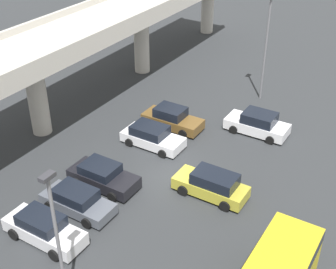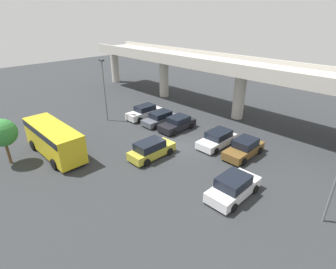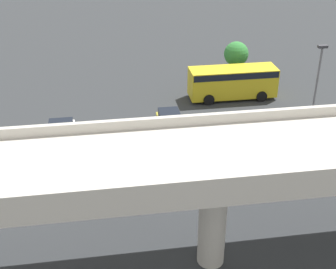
# 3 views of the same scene
# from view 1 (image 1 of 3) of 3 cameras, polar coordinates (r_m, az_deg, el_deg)

# --- Properties ---
(ground_plane) EXTENTS (116.87, 116.87, 0.00)m
(ground_plane) POSITION_cam_1_polar(r_m,az_deg,el_deg) (30.90, 0.37, -5.38)
(ground_plane) COLOR #2D3033
(highway_overpass) EXTENTS (55.98, 6.12, 7.35)m
(highway_overpass) POSITION_cam_1_polar(r_m,az_deg,el_deg) (34.65, -16.32, 8.64)
(highway_overpass) COLOR #BCB7AD
(highway_overpass) RESTS_ON ground_plane
(parked_car_0) EXTENTS (2.00, 4.84, 1.64)m
(parked_car_0) POSITION_cam_1_polar(r_m,az_deg,el_deg) (26.95, -14.91, -11.02)
(parked_car_0) COLOR silver
(parked_car_0) RESTS_ON ground_plane
(parked_car_1) EXTENTS (2.08, 4.62, 1.49)m
(parked_car_1) POSITION_cam_1_polar(r_m,az_deg,el_deg) (28.51, -11.02, -7.91)
(parked_car_1) COLOR #515660
(parked_car_1) RESTS_ON ground_plane
(parked_car_2) EXTENTS (2.21, 4.58, 1.53)m
(parked_car_2) POSITION_cam_1_polar(r_m,az_deg,el_deg) (30.19, -7.95, -5.03)
(parked_car_2) COLOR black
(parked_car_2) RESTS_ON ground_plane
(parked_car_3) EXTENTS (2.06, 4.65, 1.68)m
(parked_car_3) POSITION_cam_1_polar(r_m,az_deg,el_deg) (29.16, 5.37, -6.12)
(parked_car_3) COLOR gold
(parked_car_3) RESTS_ON ground_plane
(parked_car_4) EXTENTS (2.20, 4.59, 1.55)m
(parked_car_4) POSITION_cam_1_polar(r_m,az_deg,el_deg) (33.92, -1.97, -0.24)
(parked_car_4) COLOR silver
(parked_car_4) RESTS_ON ground_plane
(parked_car_5) EXTENTS (2.13, 4.71, 1.65)m
(parked_car_5) POSITION_cam_1_polar(r_m,az_deg,el_deg) (36.14, 0.49, 1.96)
(parked_car_5) COLOR brown
(parked_car_5) RESTS_ON ground_plane
(parked_car_6) EXTENTS (2.24, 4.73, 1.71)m
(parked_car_6) POSITION_cam_1_polar(r_m,az_deg,el_deg) (36.03, 10.87, 1.30)
(parked_car_6) COLOR silver
(parked_car_6) RESTS_ON ground_plane
(lamp_post_near_aisle) EXTENTS (0.70, 0.35, 7.54)m
(lamp_post_near_aisle) POSITION_cam_1_polar(r_m,az_deg,el_deg) (20.99, -13.45, -11.60)
(lamp_post_near_aisle) COLOR slate
(lamp_post_near_aisle) RESTS_ON ground_plane
(lamp_post_mid_lot) EXTENTS (0.70, 0.35, 8.91)m
(lamp_post_mid_lot) POSITION_cam_1_polar(r_m,az_deg,el_deg) (39.68, 11.90, 11.03)
(lamp_post_mid_lot) COLOR slate
(lamp_post_mid_lot) RESTS_ON ground_plane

